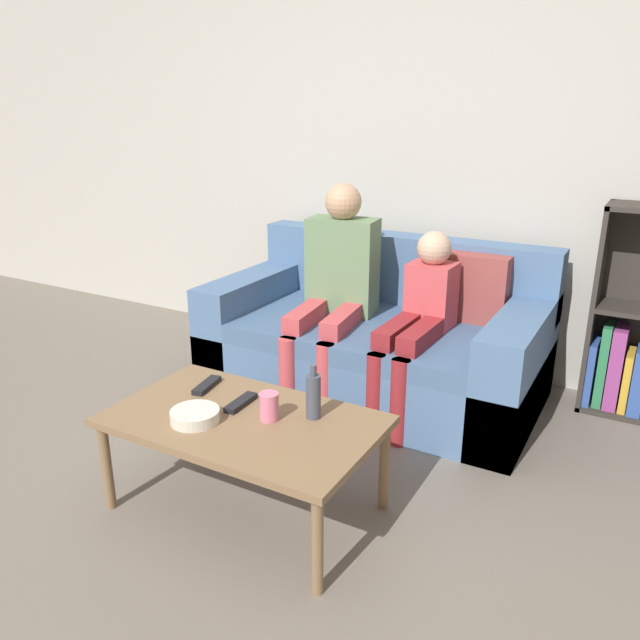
% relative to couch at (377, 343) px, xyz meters
% --- Properties ---
extents(ground_plane, '(22.00, 22.00, 0.00)m').
position_rel_couch_xyz_m(ground_plane, '(-0.14, -1.76, -0.28)').
color(ground_plane, '#70665B').
extents(wall_back, '(12.00, 0.06, 2.60)m').
position_rel_couch_xyz_m(wall_back, '(-0.14, 0.57, 1.02)').
color(wall_back, '#B7B2A8').
rests_on(wall_back, ground_plane).
extents(couch, '(1.76, 0.96, 0.82)m').
position_rel_couch_xyz_m(couch, '(0.00, 0.00, 0.00)').
color(couch, '#4C6B93').
rests_on(couch, ground_plane).
extents(coffee_table, '(1.02, 0.61, 0.40)m').
position_rel_couch_xyz_m(coffee_table, '(0.01, -1.25, 0.08)').
color(coffee_table, brown).
rests_on(coffee_table, ground_plane).
extents(person_adult, '(0.41, 0.68, 1.13)m').
position_rel_couch_xyz_m(person_adult, '(-0.21, -0.09, 0.37)').
color(person_adult, '#C6474C').
rests_on(person_adult, ground_plane).
extents(person_child, '(0.24, 0.65, 0.92)m').
position_rel_couch_xyz_m(person_child, '(0.28, -0.15, 0.25)').
color(person_child, maroon).
rests_on(person_child, ground_plane).
extents(cup_near, '(0.07, 0.07, 0.11)m').
position_rel_couch_xyz_m(cup_near, '(0.10, -1.21, 0.18)').
color(cup_near, pink).
rests_on(cup_near, coffee_table).
extents(tv_remote_0, '(0.08, 0.18, 0.02)m').
position_rel_couch_xyz_m(tv_remote_0, '(-0.28, -1.11, 0.13)').
color(tv_remote_0, black).
rests_on(tv_remote_0, coffee_table).
extents(tv_remote_1, '(0.05, 0.17, 0.02)m').
position_rel_couch_xyz_m(tv_remote_1, '(-0.06, -1.17, 0.13)').
color(tv_remote_1, black).
rests_on(tv_remote_1, coffee_table).
extents(snack_bowl, '(0.18, 0.18, 0.05)m').
position_rel_couch_xyz_m(snack_bowl, '(-0.13, -1.36, 0.14)').
color(snack_bowl, beige).
rests_on(snack_bowl, coffee_table).
extents(bottle, '(0.06, 0.06, 0.21)m').
position_rel_couch_xyz_m(bottle, '(0.24, -1.12, 0.21)').
color(bottle, '#424756').
rests_on(bottle, coffee_table).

